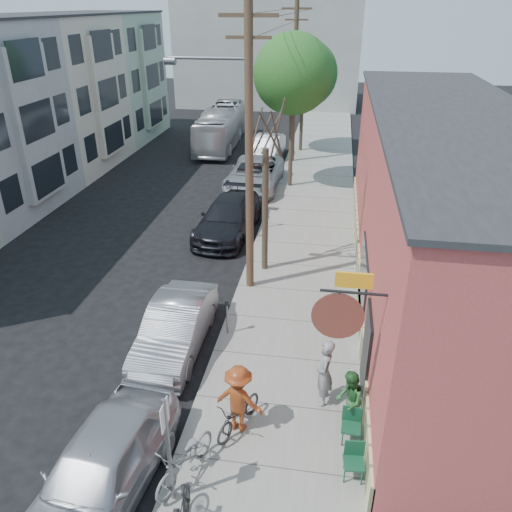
# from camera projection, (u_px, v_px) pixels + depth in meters

# --- Properties ---
(ground) EXTENTS (120.00, 120.00, 0.00)m
(ground) POSITION_uv_depth(u_px,v_px,m) (152.00, 348.00, 15.67)
(ground) COLOR black
(sidewalk) EXTENTS (4.50, 58.00, 0.15)m
(sidewalk) POSITION_uv_depth(u_px,v_px,m) (309.00, 219.00, 24.72)
(sidewalk) COLOR gray
(sidewalk) RESTS_ON ground
(cafe_building) EXTENTS (6.60, 20.20, 6.61)m
(cafe_building) POSITION_uv_depth(u_px,v_px,m) (439.00, 209.00, 17.30)
(cafe_building) COLOR #BA4845
(cafe_building) RESTS_ON ground
(apartment_row) EXTENTS (6.30, 32.00, 9.00)m
(apartment_row) POSITION_uv_depth(u_px,v_px,m) (25.00, 107.00, 27.60)
(apartment_row) COLOR #A3B79B
(apartment_row) RESTS_ON ground
(end_cap_building) EXTENTS (18.00, 8.00, 12.00)m
(end_cap_building) POSITION_uv_depth(u_px,v_px,m) (269.00, 43.00, 50.16)
(end_cap_building) COLOR #A6A5A1
(end_cap_building) RESTS_ON ground
(sign_post) EXTENTS (0.07, 0.45, 2.80)m
(sign_post) POSITION_uv_depth(u_px,v_px,m) (168.00, 442.00, 10.00)
(sign_post) COLOR slate
(sign_post) RESTS_ON sidewalk
(parking_meter_near) EXTENTS (0.14, 0.14, 1.24)m
(parking_meter_near) POSITION_uv_depth(u_px,v_px,m) (227.00, 311.00, 15.75)
(parking_meter_near) COLOR slate
(parking_meter_near) RESTS_ON sidewalk
(parking_meter_far) EXTENTS (0.14, 0.14, 1.24)m
(parking_meter_far) POSITION_uv_depth(u_px,v_px,m) (265.00, 211.00, 23.31)
(parking_meter_far) COLOR slate
(parking_meter_far) RESTS_ON sidewalk
(utility_pole_near) EXTENTS (3.57, 0.28, 10.00)m
(utility_pole_near) POSITION_uv_depth(u_px,v_px,m) (247.00, 147.00, 16.47)
(utility_pole_near) COLOR #503A28
(utility_pole_near) RESTS_ON sidewalk
(utility_pole_far) EXTENTS (1.80, 0.28, 10.00)m
(utility_pole_far) POSITION_uv_depth(u_px,v_px,m) (295.00, 80.00, 31.28)
(utility_pole_far) COLOR #503A28
(utility_pole_far) RESTS_ON sidewalk
(tree_bare) EXTENTS (0.24, 0.24, 4.88)m
(tree_bare) POSITION_uv_depth(u_px,v_px,m) (265.00, 212.00, 18.96)
(tree_bare) COLOR #44392C
(tree_bare) RESTS_ON sidewalk
(tree_leafy_mid) EXTENTS (4.24, 4.24, 8.27)m
(tree_leafy_mid) POSITION_uv_depth(u_px,v_px,m) (293.00, 74.00, 26.34)
(tree_leafy_mid) COLOR #44392C
(tree_leafy_mid) RESTS_ON sidewalk
(tree_leafy_far) EXTENTS (4.59, 4.59, 7.51)m
(tree_leafy_far) POSITION_uv_depth(u_px,v_px,m) (303.00, 74.00, 33.67)
(tree_leafy_far) COLOR #44392C
(tree_leafy_far) RESTS_ON sidewalk
(patio_chair_a) EXTENTS (0.53, 0.53, 0.88)m
(patio_chair_a) POSITION_uv_depth(u_px,v_px,m) (351.00, 427.00, 11.97)
(patio_chair_a) COLOR #14472E
(patio_chair_a) RESTS_ON sidewalk
(patio_chair_b) EXTENTS (0.55, 0.55, 0.88)m
(patio_chair_b) POSITION_uv_depth(u_px,v_px,m) (354.00, 463.00, 11.05)
(patio_chair_b) COLOR #14472E
(patio_chair_b) RESTS_ON sidewalk
(patron_grey) EXTENTS (0.47, 0.71, 1.94)m
(patron_grey) POSITION_uv_depth(u_px,v_px,m) (324.00, 373.00, 12.92)
(patron_grey) COLOR gray
(patron_grey) RESTS_ON sidewalk
(patron_green) EXTENTS (0.63, 0.81, 1.66)m
(patron_green) POSITION_uv_depth(u_px,v_px,m) (349.00, 401.00, 12.23)
(patron_green) COLOR #29662E
(patron_green) RESTS_ON sidewalk
(cyclist) EXTENTS (1.34, 0.96, 1.87)m
(cyclist) POSITION_uv_depth(u_px,v_px,m) (239.00, 399.00, 12.12)
(cyclist) COLOR maroon
(cyclist) RESTS_ON sidewalk
(cyclist_bike) EXTENTS (1.27, 1.87, 0.93)m
(cyclist_bike) POSITION_uv_depth(u_px,v_px,m) (239.00, 413.00, 12.34)
(cyclist_bike) COLOR black
(cyclist_bike) RESTS_ON sidewalk
(parked_bike_b) EXTENTS (1.37, 2.11, 1.05)m
(parked_bike_b) POSITION_uv_depth(u_px,v_px,m) (185.00, 459.00, 11.03)
(parked_bike_b) COLOR slate
(parked_bike_b) RESTS_ON sidewalk
(car_0) EXTENTS (2.47, 5.09, 1.68)m
(car_0) POSITION_uv_depth(u_px,v_px,m) (101.00, 469.00, 10.61)
(car_0) COLOR #ABABB3
(car_0) RESTS_ON ground
(car_1) EXTENTS (1.66, 4.70, 1.55)m
(car_1) POSITION_uv_depth(u_px,v_px,m) (175.00, 328.00, 15.31)
(car_1) COLOR #9B9DA3
(car_1) RESTS_ON ground
(car_2) EXTENTS (2.69, 5.75, 1.62)m
(car_2) POSITION_uv_depth(u_px,v_px,m) (228.00, 217.00, 23.06)
(car_2) COLOR black
(car_2) RESTS_ON ground
(car_3) EXTENTS (2.95, 6.21, 1.71)m
(car_3) POSITION_uv_depth(u_px,v_px,m) (254.00, 174.00, 28.62)
(car_3) COLOR #AAADB2
(car_3) RESTS_ON ground
(car_4) EXTENTS (1.97, 5.01, 1.62)m
(car_4) POSITION_uv_depth(u_px,v_px,m) (268.00, 148.00, 33.97)
(car_4) COLOR #B7B9C0
(car_4) RESTS_ON ground
(bus) EXTENTS (2.72, 10.01, 2.76)m
(bus) POSITION_uv_depth(u_px,v_px,m) (221.00, 127.00, 37.04)
(bus) COLOR silver
(bus) RESTS_ON ground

